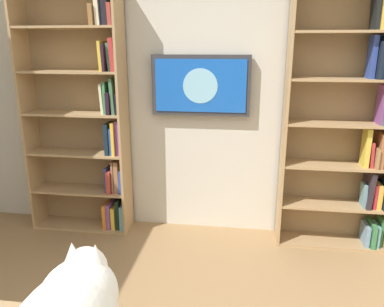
% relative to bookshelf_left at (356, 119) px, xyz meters
% --- Properties ---
extents(wall_back, '(4.52, 0.06, 2.70)m').
position_rel_bookshelf_left_xyz_m(wall_back, '(1.27, -0.17, 0.23)').
color(wall_back, beige).
rests_on(wall_back, ground).
extents(bookshelf_left, '(0.92, 0.28, 2.17)m').
position_rel_bookshelf_left_xyz_m(bookshelf_left, '(0.00, 0.00, 0.00)').
color(bookshelf_left, tan).
rests_on(bookshelf_left, ground).
extents(bookshelf_right, '(0.92, 0.28, 2.22)m').
position_rel_bookshelf_left_xyz_m(bookshelf_right, '(2.30, -0.00, -0.04)').
color(bookshelf_right, tan).
rests_on(bookshelf_right, ground).
extents(wall_mounted_tv, '(0.86, 0.07, 0.52)m').
position_rel_bookshelf_left_xyz_m(wall_mounted_tv, '(1.29, -0.09, 0.24)').
color(wall_mounted_tv, '#333338').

